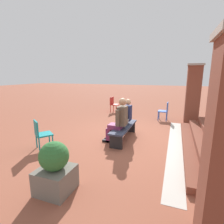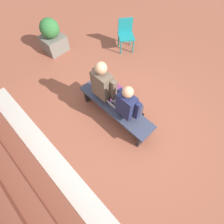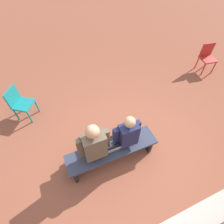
{
  "view_description": "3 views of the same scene",
  "coord_description": "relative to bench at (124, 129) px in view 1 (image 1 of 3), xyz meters",
  "views": [
    {
      "loc": [
        5.51,
        1.4,
        2.07
      ],
      "look_at": [
        0.17,
        -0.55,
        0.85
      ],
      "focal_mm": 28.0,
      "sensor_mm": 36.0,
      "label": 1
    },
    {
      "loc": [
        -1.1,
        1.4,
        3.4
      ],
      "look_at": [
        0.06,
        0.25,
        0.87
      ],
      "focal_mm": 28.0,
      "sensor_mm": 36.0,
      "label": 2
    },
    {
      "loc": [
        0.93,
        1.4,
        3.47
      ],
      "look_at": [
        0.09,
        -0.58,
        0.91
      ],
      "focal_mm": 28.0,
      "sensor_mm": 36.0,
      "label": 3
    }
  ],
  "objects": [
    {
      "name": "person_student",
      "position": [
        -0.3,
        -0.06,
        0.34
      ],
      "size": [
        0.51,
        0.64,
        1.29
      ],
      "color": "#383842",
      "rests_on": "ground"
    },
    {
      "name": "brick_steps",
      "position": [
        -0.0,
        2.54,
        -0.13
      ],
      "size": [
        4.44,
        1.2,
        0.6
      ],
      "color": "brown",
      "rests_on": "ground"
    },
    {
      "name": "plastic_chair_far_right",
      "position": [
        1.53,
        -1.96,
        0.13
      ],
      "size": [
        0.59,
        0.59,
        0.84
      ],
      "color": "teal",
      "rests_on": "ground"
    },
    {
      "name": "ground_plane",
      "position": [
        -0.3,
        0.09,
        -0.35
      ],
      "size": [
        60.0,
        60.0,
        0.0
      ],
      "primitive_type": "plane",
      "color": "brown"
    },
    {
      "name": "person_adult",
      "position": [
        0.33,
        -0.07,
        0.39
      ],
      "size": [
        0.58,
        0.73,
        1.4
      ],
      "color": "#7F2D5B",
      "rests_on": "ground"
    },
    {
      "name": "laptop",
      "position": [
        -0.03,
        0.01,
        0.15
      ],
      "size": [
        0.32,
        0.29,
        0.21
      ],
      "color": "#9EA0A5",
      "rests_on": "bench"
    },
    {
      "name": "concrete_strip",
      "position": [
        0.0,
        1.59,
        -0.35
      ],
      "size": [
        5.24,
        0.4,
        0.01
      ],
      "primitive_type": "cube",
      "color": "#B7B2A8",
      "rests_on": "ground"
    },
    {
      "name": "bench",
      "position": [
        0.0,
        0.0,
        0.0
      ],
      "size": [
        1.8,
        0.44,
        0.45
      ],
      "color": "#33384C",
      "rests_on": "ground"
    },
    {
      "name": "planter",
      "position": [
        2.92,
        -0.42,
        0.08
      ],
      "size": [
        0.6,
        0.6,
        0.94
      ],
      "color": "#6B665B",
      "rests_on": "ground"
    },
    {
      "name": "plastic_chair_far_left",
      "position": [
        -2.98,
        1.08,
        0.13
      ],
      "size": [
        0.43,
        0.43,
        0.84
      ],
      "color": "#2D56B7",
      "rests_on": "ground"
    },
    {
      "name": "plastic_chair_near_bench_right",
      "position": [
        -3.93,
        -1.75,
        0.13
      ],
      "size": [
        0.48,
        0.48,
        0.84
      ],
      "color": "red",
      "rests_on": "ground"
    },
    {
      "name": "brick_pillar_left_of_steps",
      "position": [
        -3.0,
        2.19,
        0.91
      ],
      "size": [
        0.64,
        0.64,
        2.51
      ],
      "color": "brown",
      "rests_on": "ground"
    }
  ]
}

